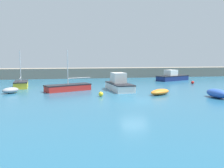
{
  "coord_description": "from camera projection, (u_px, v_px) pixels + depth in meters",
  "views": [
    {
      "loc": [
        -6.29,
        -22.33,
        4.03
      ],
      "look_at": [
        -0.87,
        6.81,
        0.82
      ],
      "focal_mm": 40.0,
      "sensor_mm": 36.0,
      "label": 1
    }
  ],
  "objects": [
    {
      "name": "harbor_breakwater",
      "position": [
        98.0,
        73.0,
        49.44
      ],
      "size": [
        64.3,
        3.97,
        1.88
      ],
      "primitive_type": "cube",
      "color": "gray",
      "rests_on": "ground_plane"
    },
    {
      "name": "open_tender_yellow",
      "position": [
        160.0,
        92.0,
        26.85
      ],
      "size": [
        3.11,
        2.71,
        0.6
      ],
      "rotation": [
        0.0,
        0.0,
        3.76
      ],
      "color": "orange",
      "rests_on": "ground_plane"
    },
    {
      "name": "mooring_buoy_red",
      "position": [
        193.0,
        82.0,
        37.4
      ],
      "size": [
        0.46,
        0.46,
        0.46
      ],
      "primitive_type": "sphere",
      "color": "red",
      "rests_on": "ground_plane"
    },
    {
      "name": "sailboat_short_mast",
      "position": [
        21.0,
        84.0,
        32.92
      ],
      "size": [
        2.15,
        4.82,
        4.9
      ],
      "rotation": [
        0.0,
        0.0,
        1.68
      ],
      "color": "yellow",
      "rests_on": "ground_plane"
    },
    {
      "name": "rowboat_blue_near",
      "position": [
        217.0,
        93.0,
        24.74
      ],
      "size": [
        1.49,
        2.99,
        0.87
      ],
      "rotation": [
        0.0,
        0.0,
        4.79
      ],
      "color": "#2D56B7",
      "rests_on": "ground_plane"
    },
    {
      "name": "mooring_buoy_yellow",
      "position": [
        101.0,
        94.0,
        25.61
      ],
      "size": [
        0.48,
        0.48,
        0.48
      ],
      "primitive_type": "sphere",
      "color": "yellow",
      "rests_on": "ground_plane"
    },
    {
      "name": "cabin_cruiser_white",
      "position": [
        119.0,
        84.0,
        30.38
      ],
      "size": [
        2.61,
        6.01,
        2.11
      ],
      "rotation": [
        0.0,
        0.0,
        4.8
      ],
      "color": "white",
      "rests_on": "ground_plane"
    },
    {
      "name": "dinghy_near_pier",
      "position": [
        11.0,
        90.0,
        27.81
      ],
      "size": [
        2.17,
        2.2,
        0.67
      ],
      "rotation": [
        0.0,
        0.0,
        3.96
      ],
      "color": "gray",
      "rests_on": "ground_plane"
    },
    {
      "name": "motorboat_grey_hull",
      "position": [
        172.0,
        77.0,
        43.0
      ],
      "size": [
        6.41,
        4.5,
        1.84
      ],
      "rotation": [
        0.0,
        0.0,
        0.43
      ],
      "color": "navy",
      "rests_on": "ground_plane"
    },
    {
      "name": "sailboat_twin_hulled",
      "position": [
        68.0,
        87.0,
        29.8
      ],
      "size": [
        5.74,
        3.88,
        4.88
      ],
      "rotation": [
        0.0,
        0.0,
        3.57
      ],
      "color": "red",
      "rests_on": "ground_plane"
    },
    {
      "name": "ground_plane",
      "position": [
        134.0,
        101.0,
        23.42
      ],
      "size": [
        120.0,
        120.0,
        0.2
      ],
      "primitive_type": "cube",
      "color": "#235B7A"
    }
  ]
}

